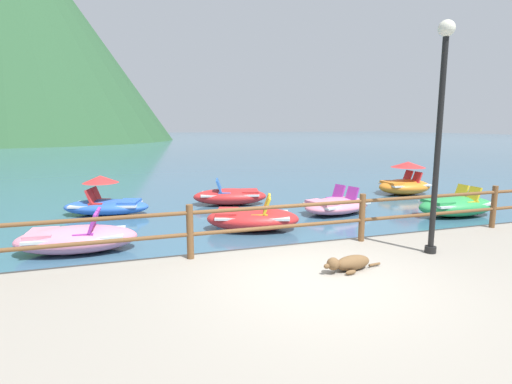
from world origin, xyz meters
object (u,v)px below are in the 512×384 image
pedal_boat_4 (230,196)px  pedal_boat_7 (456,206)px  lamp_post (440,117)px  pedal_boat_0 (106,203)px  pedal_boat_5 (405,183)px  pedal_boat_6 (76,238)px  pedal_boat_1 (252,218)px  dog_resting (349,263)px  pedal_boat_2 (336,205)px

pedal_boat_4 → pedal_boat_7: 7.06m
lamp_post → pedal_boat_0: (-5.73, 7.11, -2.45)m
lamp_post → pedal_boat_5: size_ratio=1.85×
pedal_boat_0 → pedal_boat_6: pedal_boat_0 is taller
pedal_boat_1 → pedal_boat_5: pedal_boat_5 is taller
dog_resting → pedal_boat_6: 5.74m
dog_resting → pedal_boat_1: bearing=92.7°
lamp_post → pedal_boat_0: bearing=128.9°
pedal_boat_1 → pedal_boat_6: bearing=-171.8°
lamp_post → pedal_boat_7: bearing=41.1°
pedal_boat_1 → pedal_boat_6: (-4.13, -0.60, -0.01)m
pedal_boat_1 → pedal_boat_6: 4.17m
pedal_boat_4 → pedal_boat_7: size_ratio=1.05×
pedal_boat_0 → pedal_boat_1: pedal_boat_0 is taller
pedal_boat_0 → pedal_boat_2: 7.00m
pedal_boat_0 → pedal_boat_1: (3.64, -3.09, -0.06)m
pedal_boat_1 → pedal_boat_5: 8.04m
pedal_boat_0 → pedal_boat_4: bearing=5.0°
pedal_boat_0 → pedal_boat_4: (3.96, 0.35, -0.08)m
pedal_boat_0 → pedal_boat_7: pedal_boat_0 is taller
pedal_boat_5 → dog_resting: bearing=-132.9°
lamp_post → pedal_boat_7: (4.17, 3.65, -2.51)m
lamp_post → pedal_boat_5: lamp_post is taller
dog_resting → lamp_post: bearing=10.1°
pedal_boat_0 → pedal_boat_5: (10.97, 0.21, 0.08)m
lamp_post → pedal_boat_5: (5.24, 7.32, -2.37)m
dog_resting → pedal_boat_4: size_ratio=0.41×
pedal_boat_5 → pedal_boat_4: bearing=178.9°
pedal_boat_6 → pedal_boat_7: size_ratio=1.00×
dog_resting → pedal_boat_2: 6.15m
pedal_boat_7 → lamp_post: bearing=-138.9°
lamp_post → pedal_boat_4: size_ratio=1.50×
pedal_boat_2 → pedal_boat_4: (-2.75, 2.36, 0.04)m
pedal_boat_1 → pedal_boat_5: bearing=24.2°
dog_resting → pedal_boat_7: size_ratio=0.43×
pedal_boat_6 → pedal_boat_4: bearing=42.2°
pedal_boat_1 → pedal_boat_7: 6.28m
dog_resting → pedal_boat_5: bearing=47.1°
lamp_post → pedal_boat_1: bearing=117.5°
pedal_boat_7 → pedal_boat_1: bearing=176.6°
pedal_boat_0 → pedal_boat_7: size_ratio=1.08×
lamp_post → pedal_boat_5: bearing=54.4°
pedal_boat_2 → pedal_boat_4: bearing=139.3°
pedal_boat_1 → pedal_boat_4: (0.32, 3.43, -0.01)m
pedal_boat_6 → lamp_post: bearing=-28.8°
pedal_boat_4 → pedal_boat_2: bearing=-40.7°
pedal_boat_0 → pedal_boat_5: pedal_boat_5 is taller
pedal_boat_1 → pedal_boat_7: same height
pedal_boat_0 → pedal_boat_4: size_ratio=1.02×
pedal_boat_4 → pedal_boat_7: bearing=-32.7°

